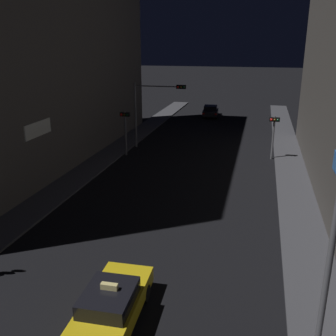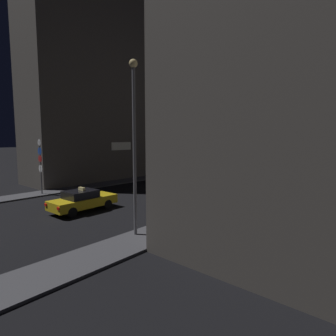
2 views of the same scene
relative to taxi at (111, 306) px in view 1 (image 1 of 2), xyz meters
name	(u,v)px [view 1 (image 1 of 2)]	position (x,y,z in m)	size (l,w,h in m)	color
sidewalk_left	(107,156)	(-7.72, 18.40, -0.67)	(2.25, 60.45, 0.12)	#424247
sidewalk_right	(291,169)	(6.86, 18.40, -0.67)	(2.25, 60.45, 0.12)	#424247
building_facade_left	(36,12)	(-11.88, 16.65, 10.35)	(6.16, 30.49, 22.17)	#514C47
taxi	(111,306)	(0.00, 0.00, 0.00)	(1.94, 4.51, 1.62)	yellow
far_car	(211,111)	(-1.78, 38.30, 0.00)	(2.11, 4.57, 1.42)	black
traffic_light_overhead	(154,102)	(-4.67, 22.05, 3.37)	(4.56, 0.42, 5.70)	slate
traffic_light_left_kerb	(125,124)	(-6.34, 19.30, 1.91)	(0.80, 0.42, 3.69)	slate
traffic_light_right_kerb	(274,129)	(5.49, 20.99, 1.79)	(0.80, 0.42, 3.50)	slate
street_lamp_near_block	(336,216)	(6.28, -0.94, 4.41)	(0.40, 0.40, 8.42)	slate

